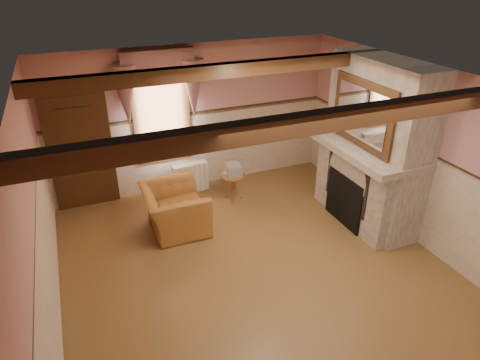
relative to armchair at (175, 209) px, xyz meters
name	(u,v)px	position (x,y,z in m)	size (l,w,h in m)	color
floor	(256,269)	(0.81, -1.54, -0.37)	(5.50, 6.00, 0.01)	brown
ceiling	(260,83)	(0.81, -1.54, 2.43)	(5.50, 6.00, 0.01)	silver
wall_back	(193,118)	(0.81, 1.46, 1.03)	(5.50, 0.02, 2.80)	tan
wall_front	(421,357)	(0.81, -4.54, 1.03)	(5.50, 0.02, 2.80)	tan
wall_left	(36,231)	(-1.94, -1.54, 1.03)	(0.02, 6.00, 2.80)	tan
wall_right	(417,155)	(3.56, -1.54, 1.03)	(0.02, 6.00, 2.80)	tan
wainscot	(257,227)	(0.81, -1.54, 0.38)	(5.50, 6.00, 1.50)	beige
chair_rail	(258,180)	(0.81, -1.54, 1.13)	(5.50, 6.00, 0.08)	black
firebox	(348,199)	(2.81, -0.94, 0.08)	(0.20, 0.95, 0.90)	black
armchair	(175,209)	(0.00, 0.00, 0.00)	(1.15, 1.00, 0.75)	#9E662D
side_table	(233,188)	(1.26, 0.51, -0.10)	(0.46, 0.46, 0.55)	brown
book_stack	(233,169)	(1.28, 0.52, 0.28)	(0.26, 0.32, 0.20)	#B7AD8C
radiator	(191,178)	(0.62, 1.16, -0.07)	(0.70, 0.18, 0.60)	silver
bowl	(362,139)	(3.06, -0.79, 1.09)	(0.38, 0.38, 0.09)	brown
mantel_clock	(341,124)	(3.06, -0.17, 1.15)	(0.14, 0.24, 0.20)	black
oil_lamp	(349,126)	(3.06, -0.41, 1.19)	(0.11, 0.11, 0.28)	#BC8635
candle_red	(384,149)	(3.06, -1.34, 1.13)	(0.06, 0.06, 0.16)	#B11C15
jar_yellow	(389,153)	(3.06, -1.46, 1.11)	(0.06, 0.06, 0.12)	gold
fireplace	(376,144)	(3.24, -0.94, 1.03)	(0.85, 2.00, 2.80)	gray
mantel	(367,148)	(3.06, -0.94, 0.99)	(1.05, 2.05, 0.12)	gray
overmantel_mirror	(362,114)	(2.87, -0.94, 1.60)	(0.06, 1.44, 1.04)	silver
door	(81,153)	(-1.29, 1.40, 0.68)	(1.10, 0.10, 2.10)	black
window	(161,110)	(0.21, 1.43, 1.28)	(1.06, 0.08, 2.02)	white
window_drapes	(159,79)	(0.21, 1.34, 1.88)	(1.30, 0.14, 1.40)	gray
ceiling_beam_front	(312,123)	(0.81, -2.74, 2.33)	(5.50, 0.18, 0.20)	black
ceiling_beam_back	(225,70)	(0.81, -0.34, 2.33)	(5.50, 0.18, 0.20)	black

